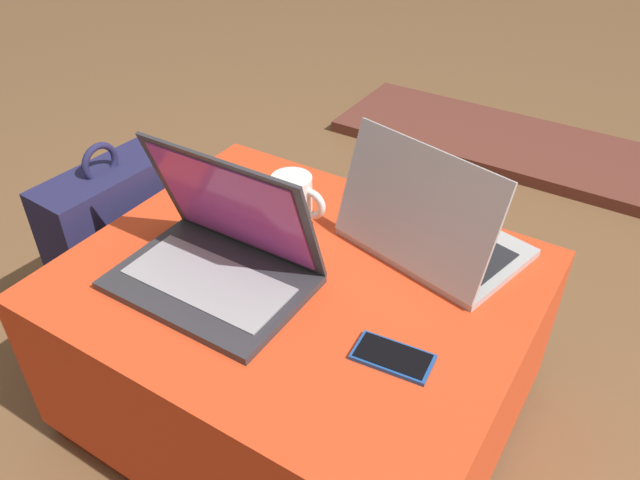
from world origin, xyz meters
TOP-DOWN VIEW (x-y plane):
  - ground_plane at (0.00, 0.00)m, footprint 14.00×14.00m
  - ottoman at (0.00, 0.00)m, footprint 0.91×0.74m
  - laptop_near at (-0.12, -0.09)m, footprint 0.37×0.26m
  - laptop_far at (0.19, 0.21)m, footprint 0.40×0.32m
  - cell_phone at (0.26, -0.10)m, footprint 0.14×0.08m
  - backpack at (-0.58, 0.02)m, footprint 0.20×0.36m
  - coffee_mug at (-0.12, 0.16)m, footprint 0.13×0.09m
  - fireplace_hearth at (0.00, 1.54)m, footprint 1.40×0.50m

SIDE VIEW (x-z plane):
  - ground_plane at x=0.00m, z-range 0.00..0.00m
  - fireplace_hearth at x=0.00m, z-range 0.00..0.04m
  - ottoman at x=0.00m, z-range 0.00..0.42m
  - backpack at x=-0.58m, z-range -0.05..0.49m
  - cell_phone at x=0.26m, z-range 0.42..0.43m
  - coffee_mug at x=-0.12m, z-range 0.42..0.52m
  - laptop_far at x=0.19m, z-range 0.35..0.60m
  - laptop_near at x=-0.12m, z-range 0.34..0.60m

